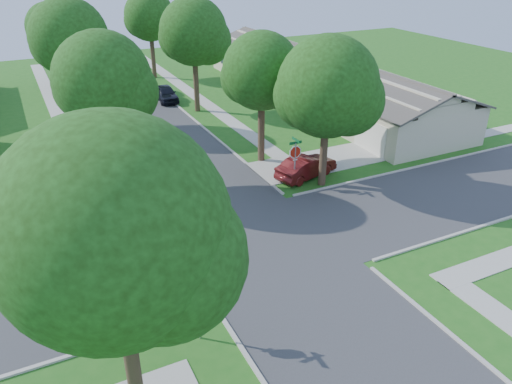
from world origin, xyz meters
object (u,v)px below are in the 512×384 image
at_px(tree_w_near, 104,85).
at_px(tree_ne_corner, 328,91).
at_px(stop_sign_ne, 295,154).
at_px(tree_w_far, 52,30).
at_px(tree_sw_corner, 116,239).
at_px(stop_sign_sw, 197,293).
at_px(house_ne_far, 271,62).
at_px(car_curb_west, 86,64).
at_px(house_ne_near, 381,107).
at_px(tree_e_mid, 194,35).
at_px(tree_e_far, 150,18).
at_px(tree_w_mid, 70,41).
at_px(car_driveway, 306,167).
at_px(car_curb_east, 166,93).
at_px(tree_e_near, 262,75).

xyz_separation_m(tree_w_near, tree_ne_corner, (11.00, -4.80, -0.52)).
xyz_separation_m(stop_sign_ne, tree_w_far, (-9.35, 29.31, 3.48)).
bearing_deg(tree_w_far, tree_sw_corner, -93.89).
height_order(stop_sign_sw, tree_sw_corner, tree_sw_corner).
height_order(tree_w_near, tree_sw_corner, tree_sw_corner).
height_order(house_ne_far, car_curb_west, house_ne_far).
distance_m(tree_sw_corner, house_ne_near, 29.92).
distance_m(stop_sign_ne, tree_e_mid, 16.84).
height_order(tree_e_far, tree_w_mid, tree_w_mid).
bearing_deg(tree_w_far, house_ne_far, -13.64).
bearing_deg(car_curb_west, tree_w_near, 79.20).
distance_m(tree_e_far, tree_ne_corner, 29.85).
distance_m(tree_w_mid, house_ne_near, 23.46).
bearing_deg(car_driveway, stop_sign_ne, 105.51).
distance_m(stop_sign_sw, stop_sign_ne, 13.29).
xyz_separation_m(tree_e_far, tree_w_far, (-9.40, -0.00, -0.47)).
xyz_separation_m(stop_sign_sw, stop_sign_ne, (9.40, 9.40, 0.00)).
relative_size(stop_sign_ne, tree_e_far, 0.34).
bearing_deg(tree_w_near, tree_w_far, 90.01).
relative_size(tree_w_near, tree_sw_corner, 0.94).
bearing_deg(car_driveway, tree_ne_corner, 179.46).
height_order(tree_e_far, car_curb_east, tree_e_far).
xyz_separation_m(tree_e_far, car_curb_west, (-5.95, 6.68, -5.27)).
relative_size(tree_e_far, tree_sw_corner, 0.91).
relative_size(tree_e_mid, tree_w_mid, 0.96).
bearing_deg(tree_e_far, stop_sign_sw, -103.73).
xyz_separation_m(tree_w_mid, tree_sw_corner, (-2.80, -28.00, -0.23)).
bearing_deg(tree_sw_corner, tree_e_far, 73.44).
bearing_deg(stop_sign_sw, car_driveway, 43.63).
height_order(tree_e_mid, house_ne_far, tree_e_mid).
relative_size(tree_sw_corner, car_curb_west, 1.96).
relative_size(car_driveway, car_curb_west, 0.85).
xyz_separation_m(car_driveway, car_curb_west, (-7.20, 35.19, 0.03)).
relative_size(tree_w_near, house_ne_far, 0.66).
distance_m(tree_sw_corner, tree_ne_corner, 17.78).
xyz_separation_m(tree_w_near, tree_w_far, (-0.01, 25.00, -0.61)).
relative_size(stop_sign_ne, tree_e_mid, 0.32).
bearing_deg(house_ne_far, tree_w_near, -135.91).
relative_size(tree_w_near, car_curb_east, 2.22).
bearing_deg(tree_ne_corner, tree_w_mid, 123.22).
height_order(tree_e_mid, car_curb_east, tree_e_mid).
bearing_deg(tree_e_near, house_ne_far, 60.65).
bearing_deg(tree_ne_corner, car_driveway, 105.56).
bearing_deg(tree_w_mid, stop_sign_sw, -90.13).
relative_size(tree_w_far, house_ne_near, 0.59).
xyz_separation_m(tree_e_near, tree_w_far, (-9.40, 25.00, -0.14)).
height_order(stop_sign_ne, tree_w_mid, tree_w_mid).
xyz_separation_m(stop_sign_sw, tree_e_mid, (9.46, 25.71, 4.22)).
height_order(tree_e_near, car_curb_east, tree_e_near).
bearing_deg(car_driveway, tree_sw_corner, 116.83).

